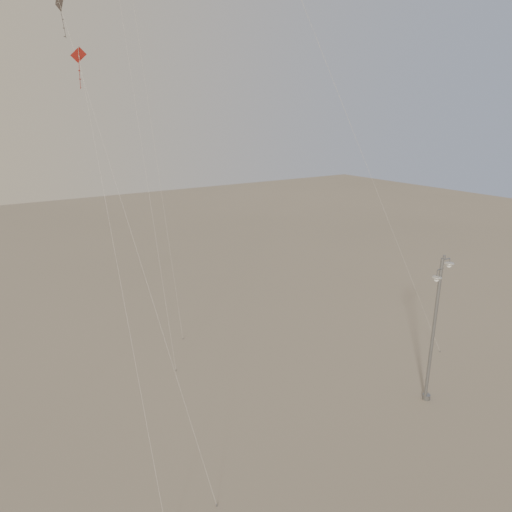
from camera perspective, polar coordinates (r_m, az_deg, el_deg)
ground at (r=25.56m, az=2.24°, el=-21.67°), size 160.00×160.00×0.00m
street_lamp at (r=28.96m, az=19.75°, el=-7.52°), size 1.61×0.62×8.46m
kite_1 at (r=28.91m, az=-19.00°, el=18.07°), size 0.45×16.58×21.89m
kite_3 at (r=23.68m, az=-17.78°, el=11.16°), size 1.67×11.11×18.56m
kite_4 at (r=33.43m, az=7.72°, el=21.54°), size 7.54×8.99×25.02m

